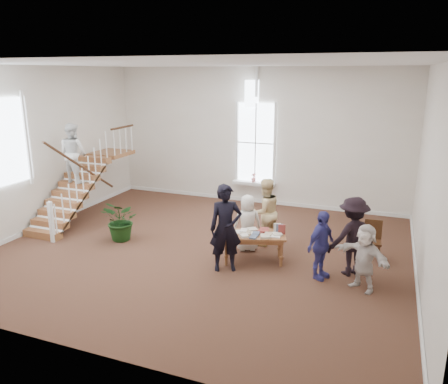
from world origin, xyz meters
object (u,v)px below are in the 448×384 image
at_px(police_officer, 226,228).
at_px(elderly_woman, 247,223).
at_px(floor_plant, 122,221).
at_px(library_table, 254,237).
at_px(person_yellow, 265,212).
at_px(side_chair, 372,238).
at_px(woman_cluster_a, 321,245).
at_px(woman_cluster_b, 353,236).
at_px(woman_cluster_c, 364,257).

relative_size(police_officer, elderly_woman, 1.39).
bearing_deg(elderly_woman, floor_plant, -16.58).
relative_size(library_table, person_yellow, 0.92).
height_order(elderly_woman, floor_plant, elderly_woman).
bearing_deg(side_chair, person_yellow, 178.07).
bearing_deg(police_officer, woman_cluster_a, -17.94).
xyz_separation_m(elderly_woman, woman_cluster_a, (1.94, -0.92, 0.05)).
relative_size(library_table, police_officer, 0.82).
xyz_separation_m(woman_cluster_b, woman_cluster_c, (0.30, -0.65, -0.18)).
relative_size(woman_cluster_a, woman_cluster_b, 0.86).
height_order(woman_cluster_c, side_chair, woman_cluster_c).
xyz_separation_m(police_officer, floor_plant, (-3.18, 0.68, -0.44)).
bearing_deg(woman_cluster_a, woman_cluster_c, -77.90).
bearing_deg(woman_cluster_c, woman_cluster_a, -159.26).
height_order(woman_cluster_a, woman_cluster_b, woman_cluster_b).
distance_m(police_officer, side_chair, 3.58).
xyz_separation_m(woman_cluster_c, floor_plant, (-6.13, 0.55, -0.15)).
height_order(police_officer, elderly_woman, police_officer).
distance_m(person_yellow, woman_cluster_b, 2.44).
xyz_separation_m(library_table, woman_cluster_c, (2.49, -0.52, 0.10)).
xyz_separation_m(person_yellow, woman_cluster_c, (2.54, -1.62, -0.17)).
bearing_deg(woman_cluster_a, side_chair, -8.69).
bearing_deg(woman_cluster_b, side_chair, -150.73).
height_order(library_table, side_chair, side_chair).
bearing_deg(woman_cluster_c, side_chair, 120.24).
height_order(elderly_woman, person_yellow, person_yellow).
bearing_deg(library_table, police_officer, -143.10).
bearing_deg(side_chair, library_table, -159.15).
bearing_deg(side_chair, woman_cluster_b, -114.17).
xyz_separation_m(woman_cluster_a, woman_cluster_c, (0.90, -0.20, -0.06)).
bearing_deg(woman_cluster_a, woman_cluster_b, -28.50).
xyz_separation_m(woman_cluster_a, woman_cluster_b, (0.60, 0.45, 0.12)).
bearing_deg(police_officer, person_yellow, 49.89).
bearing_deg(floor_plant, woman_cluster_a, -3.83).
bearing_deg(person_yellow, elderly_woman, 12.75).
height_order(elderly_woman, woman_cluster_b, woman_cluster_b).
distance_m(library_table, person_yellow, 1.13).
bearing_deg(side_chair, floor_plant, -173.35).
distance_m(library_table, elderly_woman, 0.70).
relative_size(woman_cluster_c, floor_plant, 1.28).
xyz_separation_m(police_officer, side_chair, (3.03, 1.84, -0.47)).
height_order(person_yellow, woman_cluster_b, woman_cluster_b).
xyz_separation_m(person_yellow, woman_cluster_a, (1.64, -1.42, -0.12)).
relative_size(elderly_woman, woman_cluster_c, 1.01).
height_order(elderly_woman, woman_cluster_c, elderly_woman).
distance_m(police_officer, woman_cluster_a, 2.08).
relative_size(library_table, floor_plant, 1.47).
relative_size(police_officer, floor_plant, 1.80).
relative_size(library_table, side_chair, 1.72).
bearing_deg(person_yellow, woman_cluster_c, 101.29).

